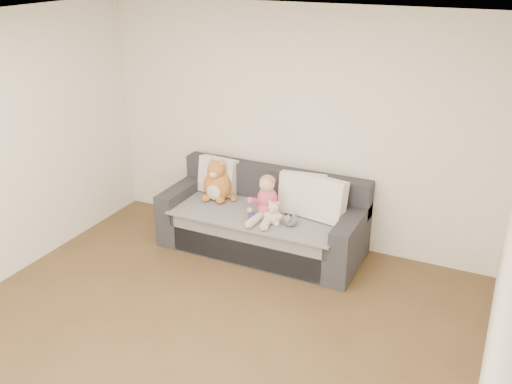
# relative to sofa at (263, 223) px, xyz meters

# --- Properties ---
(room_shell) EXTENTS (5.00, 5.00, 5.00)m
(room_shell) POSITION_rel_sofa_xyz_m (0.17, -1.64, 0.99)
(room_shell) COLOR brown
(room_shell) RESTS_ON ground
(sofa) EXTENTS (2.20, 0.94, 0.85)m
(sofa) POSITION_rel_sofa_xyz_m (0.00, 0.00, 0.00)
(sofa) COLOR #25252A
(sofa) RESTS_ON ground
(cushion_left) EXTENTS (0.47, 0.24, 0.43)m
(cushion_left) POSITION_rel_sofa_xyz_m (-0.67, 0.20, 0.37)
(cushion_left) COLOR white
(cushion_left) RESTS_ON sofa
(cushion_right_back) EXTENTS (0.51, 0.28, 0.46)m
(cushion_right_back) POSITION_rel_sofa_xyz_m (0.40, 0.10, 0.38)
(cushion_right_back) COLOR white
(cushion_right_back) RESTS_ON sofa
(cushion_right_front) EXTENTS (0.53, 0.30, 0.47)m
(cushion_right_front) POSITION_rel_sofa_xyz_m (0.65, 0.05, 0.39)
(cushion_right_front) COLOR white
(cushion_right_front) RESTS_ON sofa
(toddler) EXTENTS (0.34, 0.48, 0.47)m
(toddler) POSITION_rel_sofa_xyz_m (0.11, -0.19, 0.36)
(toddler) COLOR #DF4E82
(toddler) RESTS_ON sofa
(plush_cat) EXTENTS (0.41, 0.37, 0.51)m
(plush_cat) POSITION_rel_sofa_xyz_m (-0.59, 0.03, 0.35)
(plush_cat) COLOR #C7612C
(plush_cat) RESTS_ON sofa
(teddy_bear) EXTENTS (0.21, 0.16, 0.26)m
(teddy_bear) POSITION_rel_sofa_xyz_m (0.24, -0.28, 0.27)
(teddy_bear) COLOR beige
(teddy_bear) RESTS_ON sofa
(plush_cow) EXTENTS (0.13, 0.20, 0.16)m
(plush_cow) POSITION_rel_sofa_xyz_m (0.42, -0.25, 0.23)
(plush_cow) COLOR white
(plush_cow) RESTS_ON sofa
(sippy_cup) EXTENTS (0.11, 0.07, 0.12)m
(sippy_cup) POSITION_rel_sofa_xyz_m (-0.01, -0.28, 0.22)
(sippy_cup) COLOR #55389A
(sippy_cup) RESTS_ON sofa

